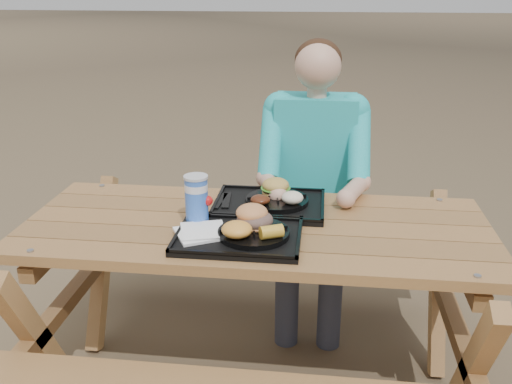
# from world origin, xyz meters

# --- Properties ---
(ground) EXTENTS (60.00, 60.00, 0.00)m
(ground) POSITION_xyz_m (0.00, 0.00, 0.00)
(ground) COLOR #999999
(ground) RESTS_ON ground
(picnic_table) EXTENTS (1.80, 1.49, 0.75)m
(picnic_table) POSITION_xyz_m (0.00, 0.00, 0.38)
(picnic_table) COLOR #999999
(picnic_table) RESTS_ON ground
(tray_near) EXTENTS (0.45, 0.35, 0.02)m
(tray_near) POSITION_xyz_m (-0.04, -0.15, 0.76)
(tray_near) COLOR black
(tray_near) RESTS_ON picnic_table
(tray_far) EXTENTS (0.45, 0.35, 0.02)m
(tray_far) POSITION_xyz_m (0.04, 0.17, 0.76)
(tray_far) COLOR black
(tray_far) RESTS_ON picnic_table
(plate_near) EXTENTS (0.26, 0.26, 0.02)m
(plate_near) POSITION_xyz_m (0.01, -0.15, 0.78)
(plate_near) COLOR black
(plate_near) RESTS_ON tray_near
(plate_far) EXTENTS (0.26, 0.26, 0.02)m
(plate_far) POSITION_xyz_m (0.07, 0.18, 0.78)
(plate_far) COLOR black
(plate_far) RESTS_ON tray_far
(napkin_stack) EXTENTS (0.22, 0.22, 0.02)m
(napkin_stack) POSITION_xyz_m (-0.18, -0.17, 0.78)
(napkin_stack) COLOR white
(napkin_stack) RESTS_ON tray_near
(soda_cup) EXTENTS (0.09, 0.09, 0.17)m
(soda_cup) POSITION_xyz_m (-0.22, -0.05, 0.86)
(soda_cup) COLOR blue
(soda_cup) RESTS_ON tray_near
(condiment_bbq) EXTENTS (0.05, 0.05, 0.03)m
(condiment_bbq) POSITION_xyz_m (-0.05, -0.03, 0.78)
(condiment_bbq) COLOR black
(condiment_bbq) RESTS_ON tray_near
(condiment_mustard) EXTENTS (0.05, 0.05, 0.03)m
(condiment_mustard) POSITION_xyz_m (0.01, -0.02, 0.78)
(condiment_mustard) COLOR yellow
(condiment_mustard) RESTS_ON tray_near
(sandwich) EXTENTS (0.12, 0.12, 0.13)m
(sandwich) POSITION_xyz_m (0.01, -0.12, 0.85)
(sandwich) COLOR #DB884D
(sandwich) RESTS_ON plate_near
(mac_cheese) EXTENTS (0.11, 0.11, 0.05)m
(mac_cheese) POSITION_xyz_m (-0.04, -0.21, 0.82)
(mac_cheese) COLOR #F1AA3F
(mac_cheese) RESTS_ON plate_near
(corn_cob) EXTENTS (0.11, 0.11, 0.05)m
(corn_cob) POSITION_xyz_m (0.08, -0.21, 0.81)
(corn_cob) COLOR gold
(corn_cob) RESTS_ON plate_near
(cutlery_far) EXTENTS (0.05, 0.18, 0.01)m
(cutlery_far) POSITION_xyz_m (-0.14, 0.17, 0.77)
(cutlery_far) COLOR black
(cutlery_far) RESTS_ON tray_far
(burger) EXTENTS (0.12, 0.12, 0.10)m
(burger) POSITION_xyz_m (0.06, 0.23, 0.84)
(burger) COLOR gold
(burger) RESTS_ON plate_far
(baked_beans) EXTENTS (0.08, 0.08, 0.04)m
(baked_beans) POSITION_xyz_m (0.00, 0.11, 0.81)
(baked_beans) COLOR #572411
(baked_beans) RESTS_ON plate_far
(potato_salad) EXTENTS (0.09, 0.09, 0.05)m
(potato_salad) POSITION_xyz_m (0.13, 0.13, 0.81)
(potato_salad) COLOR #F2E8CD
(potato_salad) RESTS_ON plate_far
(diner) EXTENTS (0.48, 0.84, 1.28)m
(diner) POSITION_xyz_m (0.21, 0.61, 0.64)
(diner) COLOR #19AFB0
(diner) RESTS_ON ground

